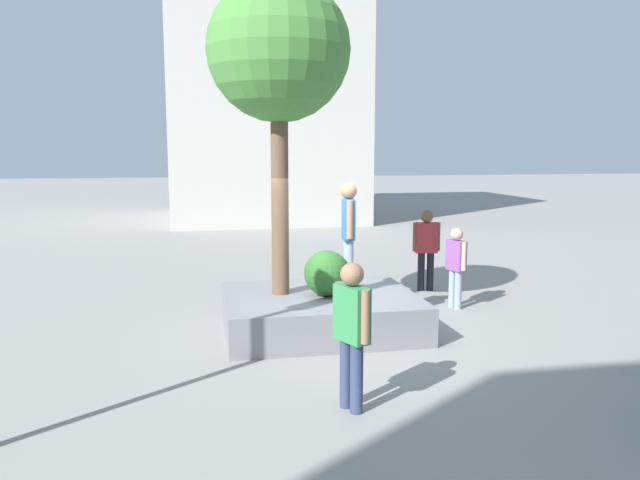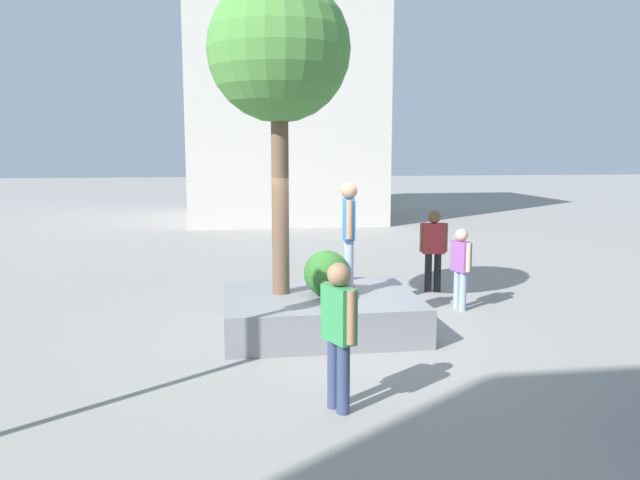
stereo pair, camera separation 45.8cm
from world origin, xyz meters
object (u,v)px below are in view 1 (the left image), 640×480
object	(u,v)px
skateboarder	(349,228)
bystander_watching	(456,262)
plaza_tree	(279,53)
passerby_with_bag	(426,244)
pedestrian_crossing	(352,326)
skateboard	(348,289)
planter_ledge	(320,312)

from	to	relation	value
skateboarder	bystander_watching	xyz separation A→B (m)	(-2.29, -0.92, -0.81)
plaza_tree	passerby_with_bag	world-z (taller)	plaza_tree
skateboarder	bystander_watching	bearing A→B (deg)	-158.08
plaza_tree	passerby_with_bag	bearing A→B (deg)	-146.01
skateboarder	pedestrian_crossing	xyz separation A→B (m)	(0.74, 3.22, -0.70)
skateboard	skateboarder	world-z (taller)	skateboarder
passerby_with_bag	bystander_watching	bearing A→B (deg)	90.54
planter_ledge	skateboarder	size ratio (longest dim) A/B	1.77
planter_ledge	skateboarder	world-z (taller)	skateboarder
passerby_with_bag	bystander_watching	xyz separation A→B (m)	(-0.01, 1.52, -0.11)
plaza_tree	skateboarder	distance (m)	2.98
skateboard	passerby_with_bag	bearing A→B (deg)	-133.03
skateboard	pedestrian_crossing	bearing A→B (deg)	77.02
planter_ledge	pedestrian_crossing	world-z (taller)	pedestrian_crossing
skateboard	skateboarder	xyz separation A→B (m)	(0.00, 0.00, 1.03)
plaza_tree	pedestrian_crossing	size ratio (longest dim) A/B	2.93
planter_ledge	skateboard	size ratio (longest dim) A/B	3.77
planter_ledge	skateboarder	xyz separation A→B (m)	(-0.48, -0.03, 1.39)
skateboarder	passerby_with_bag	size ratio (longest dim) A/B	1.03
plaza_tree	planter_ledge	bearing A→B (deg)	163.05
plaza_tree	skateboard	size ratio (longest dim) A/B	6.09
skateboarder	bystander_watching	world-z (taller)	skateboarder
passerby_with_bag	pedestrian_crossing	distance (m)	6.41
bystander_watching	skateboard	bearing A→B (deg)	21.92
planter_ledge	skateboard	distance (m)	0.60
skateboard	skateboarder	size ratio (longest dim) A/B	0.47
planter_ledge	plaza_tree	world-z (taller)	plaza_tree
skateboard	skateboarder	bearing A→B (deg)	0.00
pedestrian_crossing	skateboard	bearing A→B (deg)	-102.98
skateboarder	bystander_watching	size ratio (longest dim) A/B	1.15
bystander_watching	pedestrian_crossing	world-z (taller)	pedestrian_crossing
skateboarder	skateboard	bearing A→B (deg)	180.00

